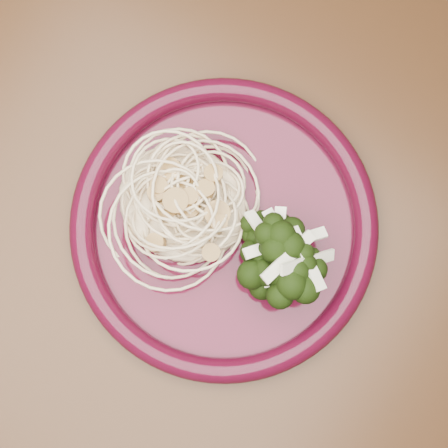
% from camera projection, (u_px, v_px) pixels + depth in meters
% --- Properties ---
extents(dining_table, '(1.20, 0.80, 0.75)m').
position_uv_depth(dining_table, '(310.00, 270.00, 0.68)').
color(dining_table, '#472814').
rests_on(dining_table, ground).
extents(dinner_plate, '(0.30, 0.30, 0.02)m').
position_uv_depth(dinner_plate, '(224.00, 226.00, 0.57)').
color(dinner_plate, '#440B1D').
rests_on(dinner_plate, dining_table).
extents(spaghetti_pile, '(0.13, 0.12, 0.03)m').
position_uv_depth(spaghetti_pile, '(182.00, 201.00, 0.57)').
color(spaghetti_pile, '#FAE4B5').
rests_on(spaghetti_pile, dinner_plate).
extents(scallop_cluster, '(0.12, 0.12, 0.04)m').
position_uv_depth(scallop_cluster, '(180.00, 193.00, 0.54)').
color(scallop_cluster, tan).
rests_on(scallop_cluster, spaghetti_pile).
extents(broccoli_pile, '(0.09, 0.15, 0.05)m').
position_uv_depth(broccoli_pile, '(277.00, 251.00, 0.55)').
color(broccoli_pile, black).
rests_on(broccoli_pile, dinner_plate).
extents(onion_garnish, '(0.07, 0.09, 0.05)m').
position_uv_depth(onion_garnish, '(280.00, 247.00, 0.52)').
color(onion_garnish, white).
rests_on(onion_garnish, broccoli_pile).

